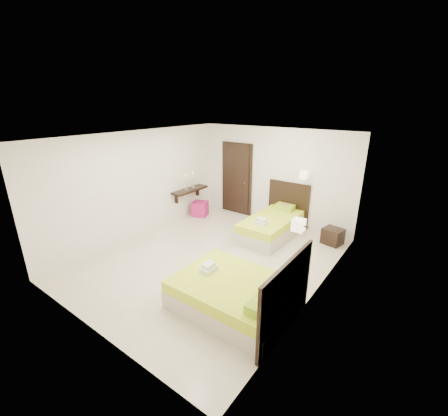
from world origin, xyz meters
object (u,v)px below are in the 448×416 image
Objects in this scene: nightstand at (333,236)px; ottoman at (200,209)px; bed_single at (273,224)px; bed_double at (238,294)px.

ottoman is at bearing -161.63° from nightstand.
nightstand is at bearing 16.57° from bed_single.
nightstand is at bearing 81.63° from bed_double.
ottoman is at bearing 138.70° from bed_double.
bed_double is (0.89, -2.93, -0.01)m from bed_single.
nightstand is 3.81m from ottoman.
ottoman reaches higher than nightstand.
nightstand is (1.39, 0.41, -0.10)m from bed_single.
bed_double is 4.36× the size of nightstand.
bed_single is at bearing 106.98° from bed_double.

